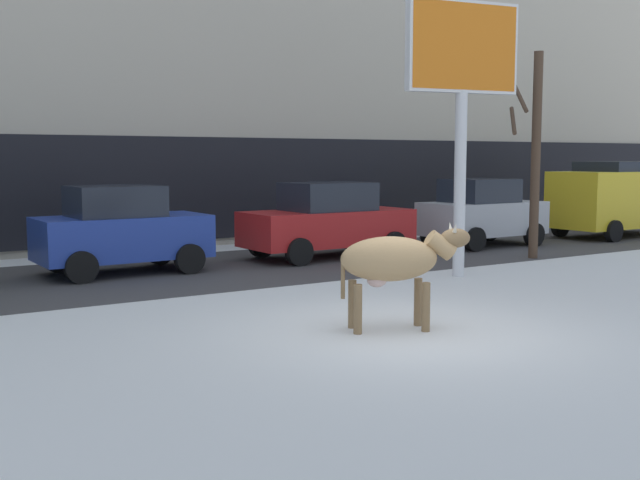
{
  "coord_description": "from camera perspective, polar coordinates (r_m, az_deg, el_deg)",
  "views": [
    {
      "loc": [
        -6.83,
        -8.29,
        2.45
      ],
      "look_at": [
        -0.11,
        2.26,
        1.1
      ],
      "focal_mm": 43.09,
      "sensor_mm": 36.0,
      "label": 1
    }
  ],
  "objects": [
    {
      "name": "ground_plane",
      "position": [
        11.01,
        6.88,
        -6.74
      ],
      "size": [
        120.0,
        120.0,
        0.0
      ],
      "primitive_type": "plane",
      "color": "white"
    },
    {
      "name": "car_silver_hatchback",
      "position": [
        21.71,
        11.93,
        2.01
      ],
      "size": [
        3.53,
        1.97,
        1.86
      ],
      "color": "#B7BABF",
      "rests_on": "ground"
    },
    {
      "name": "cow_tan",
      "position": [
        10.91,
        5.52,
        -1.54
      ],
      "size": [
        1.9,
        1.13,
        1.54
      ],
      "color": "tan",
      "rests_on": "ground"
    },
    {
      "name": "billboard",
      "position": [
        16.06,
        10.55,
        12.73
      ],
      "size": [
        2.52,
        0.62,
        5.56
      ],
      "color": "silver",
      "rests_on": "ground"
    },
    {
      "name": "car_yellow_van",
      "position": [
        25.54,
        21.31,
        3.03
      ],
      "size": [
        4.63,
        2.18,
        2.32
      ],
      "color": "gold",
      "rests_on": "ground"
    },
    {
      "name": "car_red_sedan",
      "position": [
        18.77,
        0.57,
        1.45
      ],
      "size": [
        4.23,
        2.04,
        1.84
      ],
      "color": "red",
      "rests_on": "ground"
    },
    {
      "name": "bare_tree_right_lot",
      "position": [
        19.27,
        15.59,
        6.38
      ],
      "size": [
        0.95,
        1.18,
        4.96
      ],
      "color": "#4C3828",
      "rests_on": "ground"
    },
    {
      "name": "pedestrian_by_cars",
      "position": [
        22.49,
        2.69,
        2.15
      ],
      "size": [
        0.36,
        0.24,
        1.73
      ],
      "color": "#282833",
      "rests_on": "ground"
    },
    {
      "name": "building_facade",
      "position": [
        23.87,
        -15.99,
        15.66
      ],
      "size": [
        44.0,
        6.1,
        13.0
      ],
      "color": "#BCB29E",
      "rests_on": "ground"
    },
    {
      "name": "road_strip",
      "position": [
        16.97,
        -8.41,
        -2.19
      ],
      "size": [
        60.0,
        5.6,
        0.01
      ],
      "primitive_type": "cube",
      "color": "#423F3F",
      "rests_on": "ground"
    },
    {
      "name": "car_blue_hatchback",
      "position": [
        16.7,
        -14.56,
        0.73
      ],
      "size": [
        3.53,
        1.97,
        1.86
      ],
      "color": "#233D9E",
      "rests_on": "ground"
    }
  ]
}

